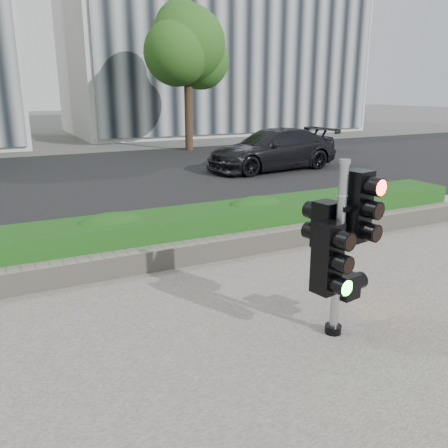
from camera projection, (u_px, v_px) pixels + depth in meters
name	position (u px, v px, depth m)	size (l,w,h in m)	color
ground	(253.00, 310.00, 6.15)	(120.00, 120.00, 0.00)	#51514C
sidewalk	(400.00, 427.00, 4.00)	(16.00, 11.00, 0.03)	#9E9389
road	(93.00, 180.00, 14.75)	(60.00, 13.00, 0.02)	black
curb	(169.00, 239.00, 8.85)	(60.00, 0.25, 0.12)	gray
stone_wall	(195.00, 252.00, 7.73)	(12.00, 0.32, 0.34)	gray
hedge	(180.00, 231.00, 8.24)	(12.00, 1.00, 0.68)	#2C7724
building_right	(210.00, 36.00, 30.71)	(18.00, 10.00, 12.00)	#B7B7B2
tree_right	(186.00, 47.00, 20.64)	(4.10, 3.58, 6.53)	black
traffic_signal	(339.00, 240.00, 5.25)	(0.73, 0.59, 2.02)	black
car_dark	(273.00, 149.00, 16.47)	(1.96, 4.83, 1.40)	black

